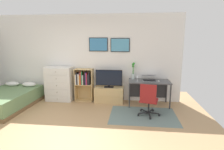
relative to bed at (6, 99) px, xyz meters
name	(u,v)px	position (x,y,z in m)	size (l,w,h in m)	color
ground_plane	(54,136)	(2.03, -1.40, -0.24)	(7.20, 7.20, 0.00)	tan
wall_back_with_posters	(84,58)	(2.05, 1.03, 1.12)	(6.12, 0.09, 2.70)	white
area_rug	(143,115)	(3.90, -0.17, -0.23)	(1.70, 1.20, 0.01)	slate
bed	(6,99)	(0.00, 0.00, 0.00)	(1.39, 1.98, 0.59)	brown
dresser	(59,84)	(1.30, 0.76, 0.31)	(0.83, 0.46, 1.09)	white
bookshelf	(84,82)	(2.08, 0.81, 0.39)	(0.56, 0.30, 1.03)	tan
tv_stand	(109,95)	(2.89, 0.77, 0.01)	(0.89, 0.41, 0.48)	tan
television	(109,79)	(2.89, 0.75, 0.52)	(0.82, 0.16, 0.54)	black
desk	(149,84)	(4.10, 0.73, 0.37)	(1.20, 0.64, 0.74)	#4C4C4F
office_chair	(148,99)	(4.02, -0.18, 0.22)	(0.58, 0.57, 0.86)	#232326
laptop	(149,78)	(4.10, 0.72, 0.57)	(0.43, 0.45, 0.17)	#B7B7BC
computer_mouse	(159,81)	(4.36, 0.57, 0.52)	(0.06, 0.10, 0.03)	silver
bamboo_vase	(133,71)	(3.63, 0.87, 0.74)	(0.10, 0.11, 0.51)	silver
wine_glass	(138,77)	(3.75, 0.57, 0.64)	(0.07, 0.07, 0.18)	silver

